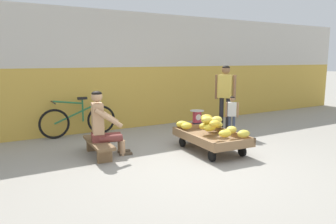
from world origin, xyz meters
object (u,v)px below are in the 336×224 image
(vendor_seated, at_px, (103,124))
(banana_cart, at_px, (211,139))
(low_bench, at_px, (99,145))
(customer_adult, at_px, (225,91))
(plastic_crate, at_px, (197,131))
(bicycle_near_left, at_px, (78,120))
(customer_child, at_px, (232,112))
(weighing_scale, at_px, (197,117))

(vendor_seated, bearing_deg, banana_cart, -22.49)
(low_bench, height_order, vendor_seated, vendor_seated)
(banana_cart, bearing_deg, customer_adult, 41.35)
(plastic_crate, bearing_deg, banana_cart, -111.91)
(bicycle_near_left, bearing_deg, customer_child, -32.13)
(low_bench, xyz_separation_m, bicycle_near_left, (0.11, 1.66, 0.15))
(bicycle_near_left, xyz_separation_m, customer_adult, (3.03, -1.30, 0.60))
(customer_adult, distance_m, customer_child, 0.65)
(vendor_seated, relative_size, weighing_scale, 3.80)
(plastic_crate, xyz_separation_m, bicycle_near_left, (-2.16, 1.42, 0.20))
(plastic_crate, distance_m, customer_adult, 1.19)
(bicycle_near_left, height_order, customer_adult, customer_adult)
(vendor_seated, distance_m, bicycle_near_left, 1.69)
(vendor_seated, distance_m, plastic_crate, 2.24)
(plastic_crate, distance_m, customer_child, 0.85)
(customer_adult, bearing_deg, customer_child, -113.44)
(banana_cart, relative_size, low_bench, 1.34)
(banana_cart, xyz_separation_m, bicycle_near_left, (-1.76, 2.42, 0.11))
(banana_cart, relative_size, customer_adult, 0.98)
(banana_cart, xyz_separation_m, customer_child, (1.06, 0.64, 0.31))
(bicycle_near_left, height_order, customer_child, customer_child)
(banana_cart, height_order, weighing_scale, weighing_scale)
(banana_cart, height_order, bicycle_near_left, bicycle_near_left)
(plastic_crate, xyz_separation_m, weighing_scale, (0.00, -0.00, 0.30))
(banana_cart, relative_size, vendor_seated, 1.31)
(plastic_crate, bearing_deg, vendor_seated, -173.19)
(vendor_seated, height_order, weighing_scale, vendor_seated)
(banana_cart, distance_m, bicycle_near_left, 2.99)
(plastic_crate, relative_size, bicycle_near_left, 0.22)
(low_bench, bearing_deg, customer_child, -2.18)
(low_bench, distance_m, customer_adult, 3.25)
(low_bench, xyz_separation_m, customer_adult, (3.14, 0.36, 0.75))
(weighing_scale, xyz_separation_m, customer_adult, (0.87, 0.12, 0.50))
(weighing_scale, relative_size, customer_adult, 0.20)
(weighing_scale, distance_m, bicycle_near_left, 2.59)
(vendor_seated, bearing_deg, customer_adult, 7.12)
(banana_cart, xyz_separation_m, customer_adult, (1.27, 1.12, 0.71))
(vendor_seated, bearing_deg, low_bench, 168.24)
(vendor_seated, xyz_separation_m, weighing_scale, (2.18, 0.26, -0.11))
(vendor_seated, xyz_separation_m, customer_child, (2.84, -0.09, -0.02))
(bicycle_near_left, bearing_deg, customer_adult, -23.21)
(vendor_seated, relative_size, plastic_crate, 3.17)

